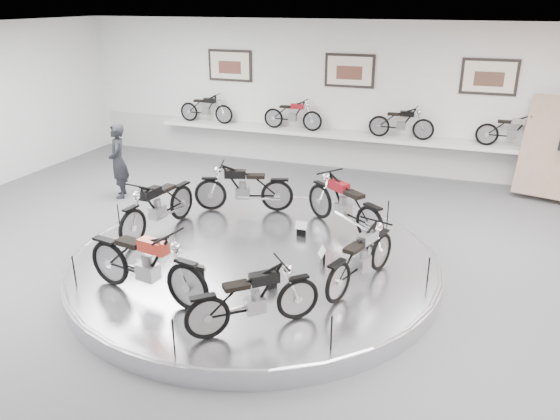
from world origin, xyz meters
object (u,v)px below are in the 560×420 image
(bike_a, at_px, (344,203))
(bike_d, at_px, (146,263))
(bike_b, at_px, (244,187))
(bike_c, at_px, (158,205))
(shelf, at_px, (344,136))
(bike_e, at_px, (254,298))
(display_platform, at_px, (255,263))
(visitor, at_px, (118,161))
(bike_f, at_px, (361,257))

(bike_a, xyz_separation_m, bike_d, (-2.12, -3.51, 0.02))
(bike_b, relative_size, bike_c, 0.97)
(bike_c, xyz_separation_m, bike_d, (1.17, -2.19, 0.03))
(shelf, distance_m, bike_b, 4.60)
(shelf, bearing_deg, bike_e, -84.18)
(bike_b, height_order, bike_c, bike_c)
(shelf, distance_m, bike_e, 8.53)
(bike_b, distance_m, bike_e, 4.44)
(bike_b, bearing_deg, display_platform, 100.68)
(shelf, relative_size, bike_a, 5.96)
(bike_b, bearing_deg, bike_e, 97.71)
(bike_a, relative_size, bike_b, 1.05)
(bike_d, bearing_deg, bike_e, 2.11)
(bike_c, height_order, bike_e, bike_c)
(display_platform, bearing_deg, bike_e, -67.42)
(bike_b, height_order, bike_d, bike_d)
(shelf, xyz_separation_m, visitor, (-4.54, -3.92, -0.11))
(bike_a, distance_m, bike_d, 4.10)
(display_platform, distance_m, bike_b, 2.29)
(bike_a, xyz_separation_m, bike_e, (-0.30, -3.74, -0.07))
(bike_a, bearing_deg, visitor, 27.73)
(shelf, relative_size, bike_d, 5.75)
(visitor, bearing_deg, bike_c, 17.76)
(shelf, bearing_deg, visitor, -139.14)
(bike_c, distance_m, visitor, 3.22)
(bike_f, distance_m, visitor, 7.09)
(bike_d, relative_size, visitor, 1.08)
(bike_d, bearing_deg, bike_f, 36.11)
(display_platform, relative_size, bike_e, 3.96)
(bike_b, distance_m, bike_d, 3.78)
(bike_a, bearing_deg, bike_c, 57.60)
(bike_c, distance_m, bike_d, 2.49)
(display_platform, bearing_deg, bike_f, -11.18)
(bike_d, distance_m, visitor, 5.62)
(bike_c, relative_size, bike_d, 0.95)
(display_platform, relative_size, bike_f, 3.87)
(bike_b, bearing_deg, bike_f, 124.55)
(shelf, xyz_separation_m, bike_e, (0.86, -8.48, -0.22))
(display_platform, bearing_deg, visitor, 151.36)
(bike_d, height_order, bike_f, bike_d)
(display_platform, xyz_separation_m, bike_c, (-2.12, 0.35, 0.69))
(bike_a, relative_size, bike_d, 0.96)
(bike_a, height_order, visitor, visitor)
(bike_d, bearing_deg, bike_b, 100.85)
(shelf, distance_m, bike_c, 6.42)
(bike_d, relative_size, bike_e, 1.18)
(bike_b, relative_size, bike_f, 1.07)
(display_platform, bearing_deg, shelf, 90.00)
(bike_b, bearing_deg, visitor, -26.69)
(bike_e, height_order, bike_f, bike_f)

